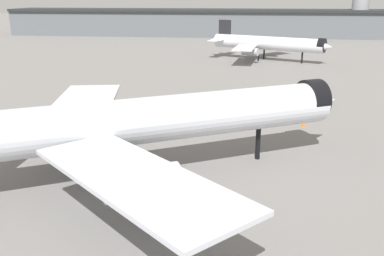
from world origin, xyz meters
TOP-DOWN VIEW (x-y plane):
  - ground at (0.00, 0.00)m, footprint 900.00×900.00m
  - airliner_near_gate at (1.42, 2.99)m, footprint 53.22×47.72m
  - airliner_far_taxiway at (28.96, 97.42)m, footprint 38.04×34.19m
  - terminal_building at (11.64, 182.32)m, footprint 201.56×43.83m
  - traffic_cone_near_nose at (25.39, 24.23)m, footprint 0.60×0.60m

SIDE VIEW (x-z plane):
  - ground at x=0.00m, z-range 0.00..0.00m
  - traffic_cone_near_nose at x=25.39m, z-range 0.00..0.75m
  - airliner_far_taxiway at x=28.96m, z-range -0.73..11.57m
  - airliner_near_gate at x=1.42m, z-range -0.91..14.32m
  - terminal_building at x=11.64m, z-range -4.97..18.56m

